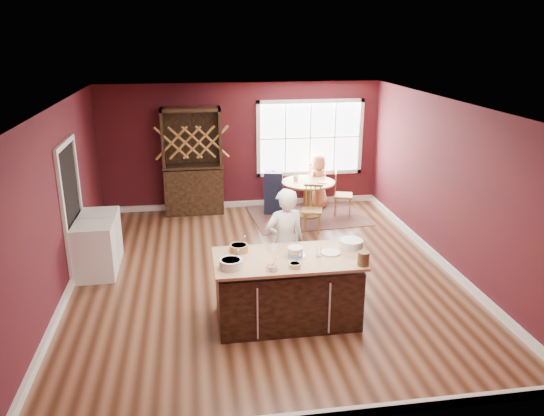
% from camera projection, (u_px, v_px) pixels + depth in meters
% --- Properties ---
extents(room_shell, '(7.00, 7.00, 7.00)m').
position_uv_depth(room_shell, '(264.00, 193.00, 8.12)').
color(room_shell, brown).
rests_on(room_shell, ground).
extents(window, '(2.36, 0.10, 1.66)m').
position_uv_depth(window, '(310.00, 138.00, 11.54)').
color(window, white).
rests_on(window, room_shell).
extents(doorway, '(0.08, 1.26, 2.13)m').
position_uv_depth(doorway, '(73.00, 210.00, 8.36)').
color(doorway, white).
rests_on(doorway, room_shell).
extents(kitchen_island, '(1.92, 1.01, 0.92)m').
position_uv_depth(kitchen_island, '(287.00, 291.00, 7.03)').
color(kitchen_island, black).
rests_on(kitchen_island, ground).
extents(dining_table, '(1.10, 1.10, 0.75)m').
position_uv_depth(dining_table, '(308.00, 192.00, 11.03)').
color(dining_table, '#945B37').
rests_on(dining_table, ground).
extents(baker, '(0.66, 0.49, 1.63)m').
position_uv_depth(baker, '(285.00, 243.00, 7.62)').
color(baker, silver).
rests_on(baker, ground).
extents(layer_cake, '(0.29, 0.29, 0.12)m').
position_uv_depth(layer_cake, '(295.00, 252.00, 6.91)').
color(layer_cake, white).
rests_on(layer_cake, kitchen_island).
extents(bowl_blue, '(0.29, 0.29, 0.11)m').
position_uv_depth(bowl_blue, '(231.00, 264.00, 6.56)').
color(bowl_blue, white).
rests_on(bowl_blue, kitchen_island).
extents(bowl_yellow, '(0.25, 0.25, 0.09)m').
position_uv_depth(bowl_yellow, '(239.00, 248.00, 7.06)').
color(bowl_yellow, '#9C734E').
rests_on(bowl_yellow, kitchen_island).
extents(bowl_pink, '(0.16, 0.16, 0.06)m').
position_uv_depth(bowl_pink, '(272.00, 268.00, 6.50)').
color(bowl_pink, silver).
rests_on(bowl_pink, kitchen_island).
extents(bowl_olive, '(0.15, 0.15, 0.06)m').
position_uv_depth(bowl_olive, '(295.00, 265.00, 6.58)').
color(bowl_olive, silver).
rests_on(bowl_olive, kitchen_island).
extents(drinking_glass, '(0.07, 0.07, 0.14)m').
position_uv_depth(drinking_glass, '(319.00, 252.00, 6.88)').
color(drinking_glass, silver).
rests_on(drinking_glass, kitchen_island).
extents(dinner_plate, '(0.26, 0.26, 0.02)m').
position_uv_depth(dinner_plate, '(331.00, 253.00, 7.01)').
color(dinner_plate, beige).
rests_on(dinner_plate, kitchen_island).
extents(white_tub, '(0.32, 0.32, 0.11)m').
position_uv_depth(white_tub, '(351.00, 244.00, 7.18)').
color(white_tub, white).
rests_on(white_tub, kitchen_island).
extents(stoneware_crock, '(0.15, 0.15, 0.18)m').
position_uv_depth(stoneware_crock, '(363.00, 259.00, 6.62)').
color(stoneware_crock, brown).
rests_on(stoneware_crock, kitchen_island).
extents(rug, '(2.46, 1.98, 0.01)m').
position_uv_depth(rug, '(307.00, 215.00, 11.20)').
color(rug, brown).
rests_on(rug, ground).
extents(chair_east, '(0.48, 0.49, 0.94)m').
position_uv_depth(chair_east, '(343.00, 193.00, 11.12)').
color(chair_east, brown).
rests_on(chair_east, ground).
extents(chair_south, '(0.47, 0.46, 0.91)m').
position_uv_depth(chair_south, '(312.00, 209.00, 10.22)').
color(chair_south, olive).
rests_on(chair_south, ground).
extents(chair_north, '(0.43, 0.41, 0.98)m').
position_uv_depth(chair_north, '(315.00, 182.00, 11.89)').
color(chair_north, brown).
rests_on(chair_north, ground).
extents(seated_woman, '(0.70, 0.66, 1.20)m').
position_uv_depth(seated_woman, '(318.00, 182.00, 11.52)').
color(seated_woman, '#CA7652').
rests_on(seated_woman, ground).
extents(high_chair, '(0.46, 0.46, 0.95)m').
position_uv_depth(high_chair, '(274.00, 191.00, 11.27)').
color(high_chair, black).
rests_on(high_chair, ground).
extents(toddler, '(0.18, 0.14, 0.26)m').
position_uv_depth(toddler, '(270.00, 176.00, 11.16)').
color(toddler, '#8CA5BF').
rests_on(toddler, high_chair).
extents(table_plate, '(0.20, 0.20, 0.01)m').
position_uv_depth(table_plate, '(322.00, 182.00, 10.90)').
color(table_plate, beige).
rests_on(table_plate, dining_table).
extents(table_cup, '(0.13, 0.13, 0.10)m').
position_uv_depth(table_cup, '(296.00, 178.00, 11.04)').
color(table_cup, white).
rests_on(table_cup, dining_table).
extents(hutch, '(1.22, 0.51, 2.24)m').
position_uv_depth(hutch, '(193.00, 162.00, 11.06)').
color(hutch, black).
rests_on(hutch, ground).
extents(washer, '(0.61, 0.59, 0.88)m').
position_uv_depth(washer, '(95.00, 251.00, 8.29)').
color(washer, silver).
rests_on(washer, ground).
extents(dryer, '(0.60, 0.58, 0.87)m').
position_uv_depth(dryer, '(101.00, 236.00, 8.89)').
color(dryer, white).
rests_on(dryer, ground).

